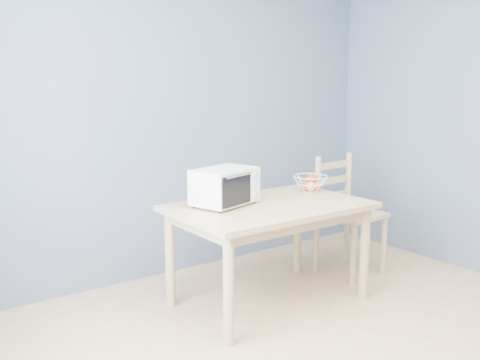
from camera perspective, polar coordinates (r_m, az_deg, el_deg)
room at (r=2.83m, az=17.34°, el=3.58°), size 4.01×4.51×2.61m
dining_table at (r=3.89m, az=3.14°, el=-4.02°), size 1.40×0.90×0.75m
toaster_oven at (r=3.78m, az=-1.80°, el=-0.69°), size 0.52×0.44×0.27m
fruit_basket at (r=4.32m, az=7.50°, el=-0.34°), size 0.31×0.31×0.14m
dining_chair at (r=4.66m, az=11.28°, el=-3.76°), size 0.49×0.49×1.01m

